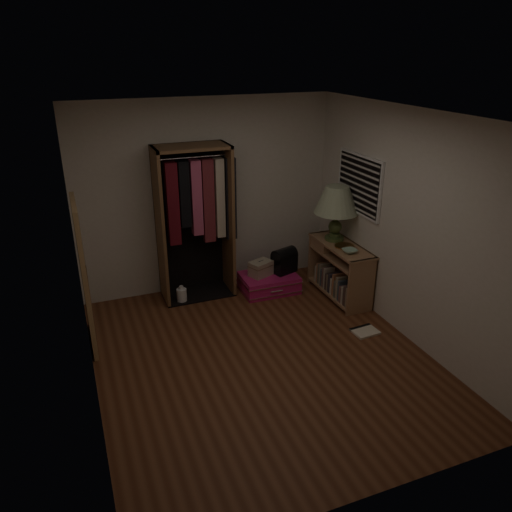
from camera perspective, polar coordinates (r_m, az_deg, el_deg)
name	(u,v)px	position (r m, az deg, el deg)	size (l,w,h in m)	color
ground	(262,358)	(5.62, 0.71, -11.55)	(4.00, 4.00, 0.00)	#572C18
room_walls	(268,228)	(4.99, 1.41, 3.25)	(3.52, 4.02, 2.60)	beige
console_bookshelf	(339,268)	(6.84, 9.44, -1.36)	(0.42, 1.12, 0.75)	#946847
open_wardrobe	(197,210)	(6.55, -6.76, 5.22)	(1.02, 0.50, 2.05)	brown
floor_mirror	(84,276)	(5.77, -19.04, -2.21)	(0.06, 0.80, 1.70)	#A88151
pink_suitcase	(269,283)	(6.98, 1.48, -3.06)	(0.80, 0.59, 0.24)	#C31760
train_case	(261,268)	(6.87, 0.54, -1.41)	(0.37, 0.31, 0.22)	tan
black_bag	(284,260)	(6.95, 3.24, -0.44)	(0.38, 0.30, 0.36)	black
table_lamp	(337,201)	(6.67, 9.21, 6.22)	(0.74, 0.74, 0.74)	#3C4F26
brass_tray	(345,246)	(6.63, 10.09, 1.14)	(0.31, 0.31, 0.01)	#A0713D
ceramic_bowl	(350,251)	(6.44, 10.65, 0.56)	(0.19, 0.19, 0.05)	#95B39B
white_jug	(182,295)	(6.76, -8.49, -4.45)	(0.15, 0.15, 0.24)	white
floor_book	(364,331)	(6.20, 12.26, -8.35)	(0.32, 0.26, 0.03)	beige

